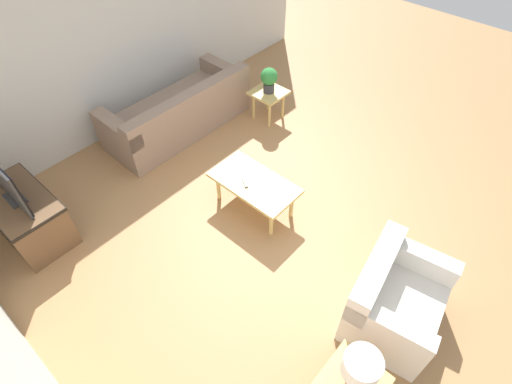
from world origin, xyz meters
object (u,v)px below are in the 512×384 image
Objects in this scene: sofa at (179,113)px; coffee_table at (254,185)px; tv_stand_chest at (26,216)px; table_lamp at (360,368)px; television at (3,181)px; armchair at (393,300)px; potted_plant at (269,79)px; side_table_plant at (269,96)px; side_table_lamp at (352,384)px.

coffee_table is at bearing 77.55° from sofa.
coffee_table is 2.64m from tv_stand_chest.
coffee_table is 2.43m from table_lamp.
television reaches higher than tv_stand_chest.
sofa is at bearing -21.66° from table_lamp.
table_lamp reaches higher than armchair.
table_lamp is (-3.20, 2.70, 0.06)m from potted_plant.
potted_plant is (0.00, 0.00, 0.30)m from side_table_plant.
armchair is 4.07m from tv_stand_chest.
coffee_table is 2.40m from side_table_lamp.
coffee_table is 2.20× the size of side_table_lamp.
potted_plant is at bearing -98.88° from tv_stand_chest.
table_lamp is at bearing 139.87° from potted_plant.
table_lamp reaches higher than potted_plant.
table_lamp is at bearing -166.59° from tv_stand_chest.
table_lamp is (-3.76, -0.90, 0.43)m from tv_stand_chest.
sofa is 1.37m from side_table_plant.
armchair is 1.03× the size of coffee_table.
potted_plant is at bearing -40.13° from table_lamp.
armchair is 3.56m from potted_plant.
armchair is at bearing 150.21° from potted_plant.
television is (1.66, 2.05, 0.50)m from coffee_table.
sofa is 4.55× the size of side_table_plant.
side_table_plant is 3.64m from tv_stand_chest.
armchair is at bearing -153.27° from tv_stand_chest.
armchair is 2.00m from coffee_table.
coffee_table is (1.98, -0.22, 0.07)m from armchair.
side_table_plant is 1.27× the size of potted_plant.
side_table_lamp is 0.36m from table_lamp.
sofa is 2.07× the size of tv_stand_chest.
side_table_lamp is at bearing 68.86° from sofa.
side_table_plant is 0.56× the size of television.
side_table_plant is at bearing -98.87° from television.
side_table_lamp is at bearing 139.87° from side_table_plant.
table_lamp reaches higher than side_table_plant.
potted_plant is at bearing -40.13° from side_table_lamp.
table_lamp reaches higher than coffee_table.
sofa is 3.93m from armchair.
side_table_lamp is at bearing 151.31° from coffee_table.
coffee_table is at bearing 125.30° from potted_plant.
side_table_plant is 0.46× the size of tv_stand_chest.
side_table_plant is at bearing 144.60° from sofa.
side_table_lamp is 1.14× the size of table_lamp.
table_lamp is at bearing 68.86° from sofa.
potted_plant reaches higher than armchair.
side_table_plant is (-0.80, -1.11, 0.11)m from sofa.
armchair is 2.27× the size of side_table_plant.
sofa is at bearing 70.87° from armchair.
side_table_plant is at bearing 50.64° from armchair.
sofa is 5.20× the size of table_lamp.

